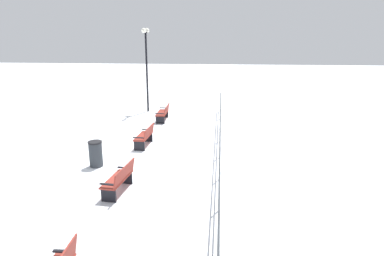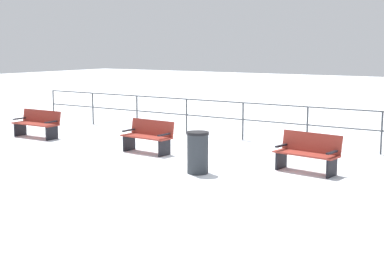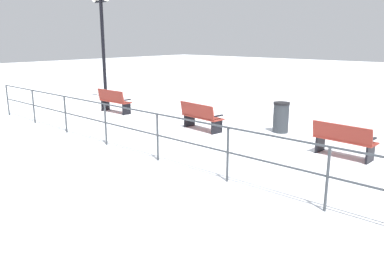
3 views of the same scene
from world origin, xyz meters
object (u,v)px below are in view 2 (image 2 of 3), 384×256
trash_bin (198,152)px  bench_nearest (37,123)px  bench_second (148,136)px  bench_third (308,153)px

trash_bin → bench_nearest: bearing=-101.3°
bench_second → trash_bin: 2.71m
bench_nearest → trash_bin: trash_bin is taller
bench_second → trash_bin: size_ratio=1.57×
bench_third → trash_bin: trash_bin is taller
bench_nearest → trash_bin: (1.35, 6.78, 0.03)m
bench_third → trash_bin: bearing=-47.4°
bench_second → bench_third: size_ratio=0.97×
bench_third → trash_bin: 2.48m
bench_second → trash_bin: bearing=65.2°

